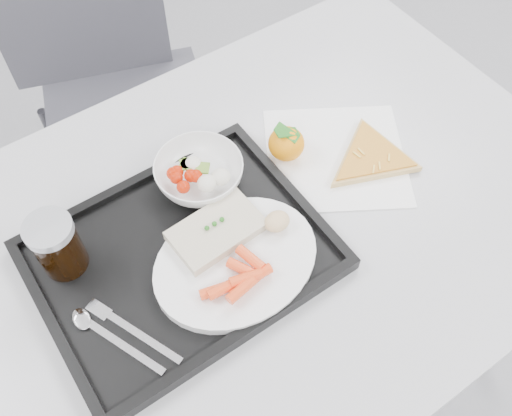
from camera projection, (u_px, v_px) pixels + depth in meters
table at (250, 245)px, 1.02m from camera, size 1.20×0.80×0.75m
chair at (110, 76)px, 1.46m from camera, size 0.53×0.54×0.93m
tray at (181, 257)px, 0.92m from camera, size 0.45×0.35×0.03m
dinner_plate at (236, 262)px, 0.89m from camera, size 0.27×0.27×0.02m
fish_fillet at (217, 230)px, 0.90m from camera, size 0.15×0.10×0.03m
bread_roll at (277, 221)px, 0.91m from camera, size 0.05×0.04×0.03m
salad_bowl at (199, 173)px, 0.97m from camera, size 0.15×0.15×0.05m
cola_glass at (57, 245)px, 0.86m from camera, size 0.07×0.07×0.11m
cutlery at (112, 330)px, 0.84m from camera, size 0.11×0.17×0.01m
napkin at (336, 157)px, 1.04m from camera, size 0.34×0.34×0.00m
tangerine at (286, 144)px, 1.01m from camera, size 0.07×0.07×0.07m
pizza_slice at (371, 157)px, 1.03m from camera, size 0.22×0.22×0.02m
carrot_pile at (240, 279)px, 0.85m from camera, size 0.11×0.08×0.03m
salad_contents at (196, 175)px, 0.96m from camera, size 0.09×0.08×0.03m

